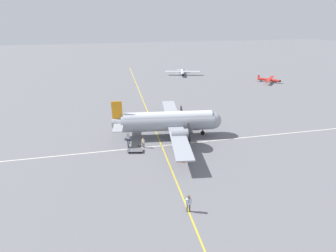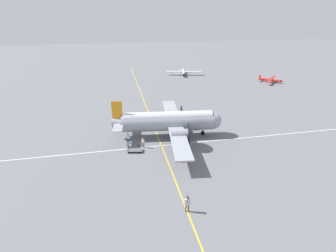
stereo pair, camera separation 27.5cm
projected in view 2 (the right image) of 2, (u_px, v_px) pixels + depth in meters
ground_plane at (168, 136)px, 42.80m from camera, size 300.00×300.00×0.00m
apron_line_eastwest at (158, 137)px, 42.49m from camera, size 120.00×0.16×0.01m
apron_line_northsouth at (172, 145)px, 40.03m from camera, size 0.16×120.00×0.01m
airliner_main at (171, 121)px, 41.79m from camera, size 23.46×17.45×6.21m
crew_foreground at (187, 202)px, 26.08m from camera, size 0.34×0.64×1.88m
passenger_boarding at (128, 137)px, 39.97m from camera, size 0.34×0.56×1.77m
ramp_agent at (143, 141)px, 38.82m from camera, size 0.42×0.43×1.64m
suitcase_near_door at (128, 146)px, 39.24m from camera, size 0.44×0.17×0.49m
suitcase_upright_spare at (138, 145)px, 39.53m from camera, size 0.36×0.17×0.46m
baggage_cart at (135, 150)px, 37.88m from camera, size 1.50×2.36×0.56m
light_aircraft_distant at (184, 72)px, 84.85m from camera, size 8.51×11.23×2.14m
light_aircraft_taxiing at (271, 80)px, 75.81m from camera, size 7.14×6.88×1.76m
traffic_cone at (181, 160)px, 35.20m from camera, size 0.48×0.48×0.63m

